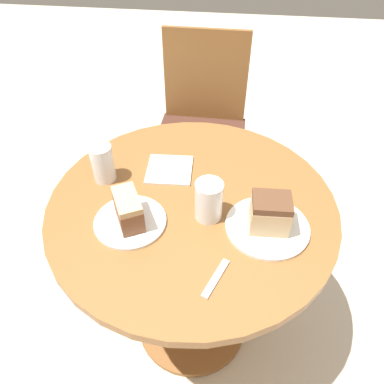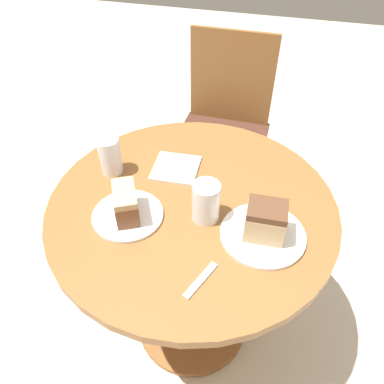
{
  "view_description": "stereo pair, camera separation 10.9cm",
  "coord_description": "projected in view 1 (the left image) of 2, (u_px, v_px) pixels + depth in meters",
  "views": [
    {
      "loc": [
        0.1,
        -0.79,
        1.54
      ],
      "look_at": [
        0.0,
        0.0,
        0.79
      ],
      "focal_mm": 35.0,
      "sensor_mm": 36.0,
      "label": 1
    },
    {
      "loc": [
        0.2,
        -0.77,
        1.54
      ],
      "look_at": [
        0.0,
        0.0,
        0.79
      ],
      "focal_mm": 35.0,
      "sensor_mm": 36.0,
      "label": 2
    }
  ],
  "objects": [
    {
      "name": "cake_slice_far",
      "position": [
        128.0,
        209.0,
        1.02
      ],
      "size": [
        0.11,
        0.13,
        0.09
      ],
      "rotation": [
        0.0,
        0.0,
        3.62
      ],
      "color": "brown",
      "rests_on": "plate_far"
    },
    {
      "name": "napkin_stack",
      "position": [
        169.0,
        170.0,
        1.22
      ],
      "size": [
        0.15,
        0.15,
        0.01
      ],
      "rotation": [
        0.0,
        0.0,
        0.05
      ],
      "color": "silver",
      "rests_on": "table"
    },
    {
      "name": "spoon",
      "position": [
        216.0,
        278.0,
        0.92
      ],
      "size": [
        0.06,
        0.12,
        0.0
      ],
      "rotation": [
        0.0,
        0.0,
        1.18
      ],
      "color": "silver",
      "rests_on": "table"
    },
    {
      "name": "table",
      "position": [
        192.0,
        241.0,
        1.25
      ],
      "size": [
        0.86,
        0.86,
        0.75
      ],
      "color": "brown",
      "rests_on": "ground_plane"
    },
    {
      "name": "ground_plane",
      "position": [
        192.0,
        323.0,
        1.63
      ],
      "size": [
        8.0,
        8.0,
        0.0
      ],
      "primitive_type": "plane",
      "color": "beige"
    },
    {
      "name": "plate_far",
      "position": [
        130.0,
        222.0,
        1.05
      ],
      "size": [
        0.2,
        0.2,
        0.01
      ],
      "color": "white",
      "rests_on": "table"
    },
    {
      "name": "plate_near",
      "position": [
        267.0,
        227.0,
        1.04
      ],
      "size": [
        0.23,
        0.23,
        0.01
      ],
      "color": "white",
      "rests_on": "table"
    },
    {
      "name": "glass_water",
      "position": [
        103.0,
        165.0,
        1.16
      ],
      "size": [
        0.07,
        0.07,
        0.12
      ],
      "color": "silver",
      "rests_on": "table"
    },
    {
      "name": "cake_slice_near",
      "position": [
        270.0,
        213.0,
        1.0
      ],
      "size": [
        0.11,
        0.09,
        0.1
      ],
      "rotation": [
        0.0,
        0.0,
        1.61
      ],
      "color": "tan",
      "rests_on": "plate_near"
    },
    {
      "name": "chair",
      "position": [
        202.0,
        126.0,
        1.88
      ],
      "size": [
        0.44,
        0.41,
        0.92
      ],
      "rotation": [
        0.0,
        0.0,
        -0.02
      ],
      "color": "brown",
      "rests_on": "ground_plane"
    },
    {
      "name": "glass_lemonade",
      "position": [
        209.0,
        202.0,
        1.04
      ],
      "size": [
        0.08,
        0.08,
        0.12
      ],
      "color": "silver",
      "rests_on": "table"
    }
  ]
}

